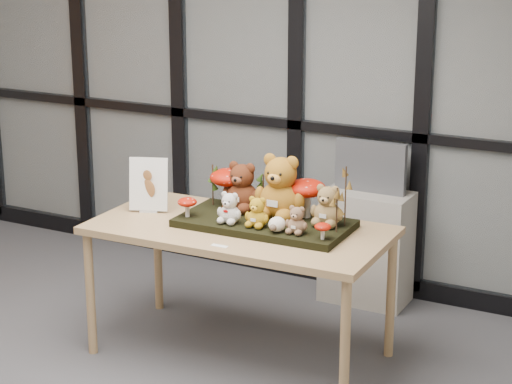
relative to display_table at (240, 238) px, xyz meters
The scene contains 23 objects.
glass_partition 1.61m from the display_table, 119.71° to the left, with size 4.90×0.06×2.78m.
display_table is the anchor object (origin of this frame).
diorama_tray 0.16m from the display_table, 28.07° to the left, with size 0.92×0.46×0.04m, color black.
bear_pooh_yellow 0.37m from the display_table, 38.44° to the left, with size 0.29×0.27×0.38m, color #A1681A, non-canonical shape.
bear_brown_medium 0.31m from the display_table, 114.16° to the left, with size 0.23×0.21×0.30m, color #4F2210, non-canonical shape.
bear_tan_back 0.52m from the display_table, 17.31° to the left, with size 0.18×0.17×0.24m, color olive, non-canonical shape.
bear_small_yellow 0.24m from the display_table, 22.32° to the right, with size 0.14×0.12×0.18m, color #BB8B18, non-canonical shape.
bear_white_bow 0.21m from the display_table, 109.85° to the right, with size 0.14×0.13×0.19m, color silver, non-canonical shape.
bear_beige_small 0.41m from the display_table, ahead, with size 0.12×0.11×0.16m, color #836043, non-canonical shape.
plush_cream_hedgehog 0.32m from the display_table, 17.30° to the right, with size 0.07×0.06×0.09m, color white, non-canonical shape.
mushroom_back_left 0.35m from the display_table, 131.66° to the left, with size 0.21×0.21×0.24m, color #A41305, non-canonical shape.
mushroom_back_right 0.43m from the display_table, 35.88° to the left, with size 0.21×0.21×0.23m, color #A41305, non-canonical shape.
mushroom_front_left 0.33m from the display_table, 163.77° to the right, with size 0.11×0.11×0.12m, color #A41305, non-canonical shape.
mushroom_front_right 0.55m from the display_table, ahead, with size 0.08×0.08×0.09m, color #A41305, non-canonical shape.
sprig_green_far_left 0.39m from the display_table, 147.01° to the left, with size 0.05×0.05×0.23m, color #19320B, non-canonical shape.
sprig_green_mid_left 0.35m from the display_table, 125.75° to the left, with size 0.05×0.05×0.23m, color #19320B, non-canonical shape.
sprig_dry_far_right 0.62m from the display_table, 18.01° to the left, with size 0.05×0.05×0.32m, color brown, non-canonical shape.
sprig_dry_mid_right 0.58m from the display_table, ahead, with size 0.05×0.05×0.24m, color brown, non-canonical shape.
sprig_green_centre 0.32m from the display_table, 85.65° to the left, with size 0.05×0.05×0.20m, color #19320B, non-canonical shape.
sign_holder 0.62m from the display_table, behind, with size 0.22×0.13×0.31m.
label_card 0.33m from the display_table, 79.61° to the right, with size 0.09×0.03×0.00m, color white.
cabinet 1.15m from the display_table, 72.33° to the left, with size 0.54×0.31×0.72m, color #A0998E.
monitor 1.13m from the display_table, 72.62° to the left, with size 0.45×0.05×0.32m.
Camera 1 is at (2.98, -2.90, 2.32)m, focal length 65.00 mm.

